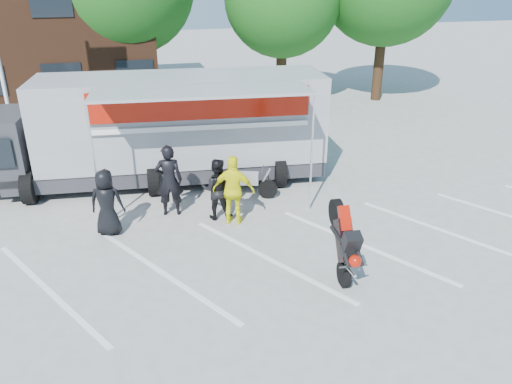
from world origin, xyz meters
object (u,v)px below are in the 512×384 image
parked_motorcycle (245,197)px  spectator_hivis (234,190)px  spectator_leather_a (107,203)px  transporter_truck (171,181)px  spectator_leather_c (217,189)px  spectator_leather_b (169,180)px  stunt_bike_rider (334,270)px

parked_motorcycle → spectator_hivis: (-0.68, -1.50, 0.94)m
parked_motorcycle → spectator_leather_a: spectator_leather_a is taller
transporter_truck → spectator_leather_c: 3.20m
spectator_leather_b → spectator_hivis: (1.55, -0.98, -0.06)m
spectator_hivis → spectator_leather_c: bearing=-24.8°
spectator_hivis → parked_motorcycle: bearing=-90.7°
parked_motorcycle → spectator_hivis: spectator_hivis is taller
stunt_bike_rider → spectator_leather_b: (-3.19, 3.78, 0.99)m
parked_motorcycle → spectator_hivis: size_ratio=1.03×
transporter_truck → spectator_leather_a: 3.70m
stunt_bike_rider → spectator_leather_a: (-4.82, 3.08, 0.86)m
spectator_leather_a → spectator_hivis: size_ratio=0.92×
spectator_hivis → stunt_bike_rider: bearing=144.0°
transporter_truck → spectator_leather_b: 2.58m
spectator_leather_b → transporter_truck: bearing=-86.7°
spectator_hivis → spectator_leather_a: bearing=18.7°
spectator_leather_a → spectator_leather_c: size_ratio=1.02×
spectator_leather_a → spectator_leather_b: size_ratio=0.87×
transporter_truck → parked_motorcycle: transporter_truck is taller
stunt_bike_rider → spectator_hivis: size_ratio=1.01×
spectator_leather_c → parked_motorcycle: bearing=-117.9°
spectator_hivis → spectator_leather_b: bearing=-8.7°
stunt_bike_rider → spectator_leather_b: spectator_leather_b is taller
parked_motorcycle → spectator_leather_b: bearing=123.5°
transporter_truck → parked_motorcycle: 2.71m
parked_motorcycle → spectator_leather_c: bearing=156.6°
stunt_bike_rider → spectator_leather_a: size_ratio=1.09×
stunt_bike_rider → spectator_leather_a: spectator_leather_a is taller
transporter_truck → spectator_leather_a: spectator_leather_a is taller
spectator_leather_b → spectator_leather_c: size_ratio=1.17×
transporter_truck → spectator_leather_b: size_ratio=5.24×
stunt_bike_rider → spectator_leather_b: 5.05m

